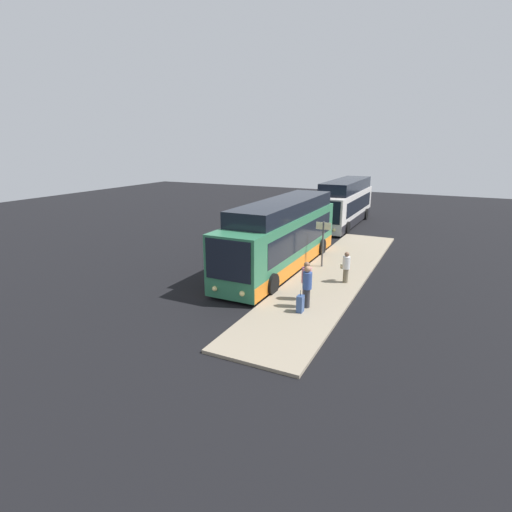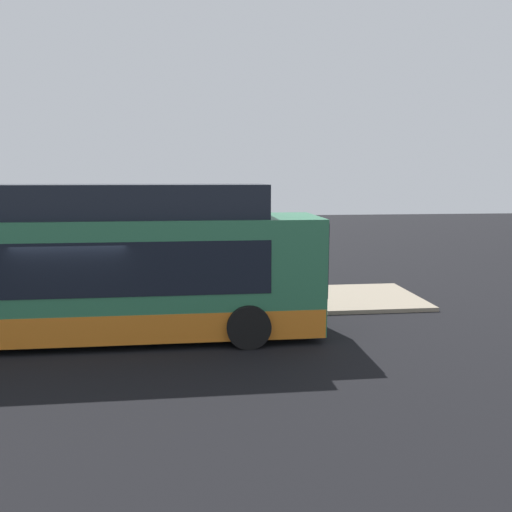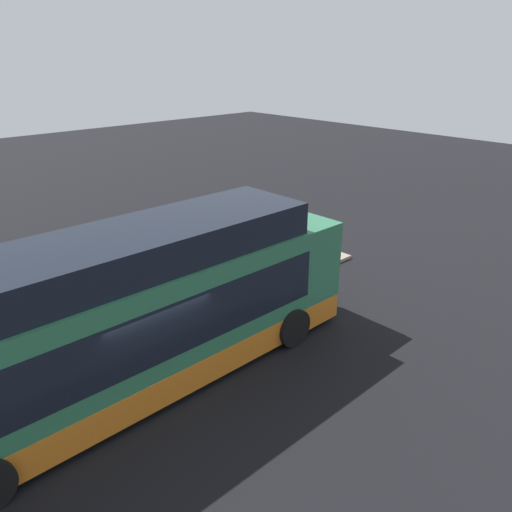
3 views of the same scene
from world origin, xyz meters
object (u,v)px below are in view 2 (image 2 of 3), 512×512
object	(u,v)px
passenger_waiting	(145,270)
suitcase	(282,286)
bus_lead	(78,270)
passenger_with_bags	(264,267)
passenger_boarding	(240,271)
sign_post	(63,256)

from	to	relation	value
passenger_waiting	suitcase	xyz separation A→B (m)	(4.46, -0.76, -0.48)
bus_lead	passenger_with_bags	bearing A→B (deg)	32.88
passenger_waiting	passenger_with_bags	xyz separation A→B (m)	(3.87, -0.69, 0.16)
passenger_with_bags	passenger_waiting	bearing A→B (deg)	112.24
passenger_waiting	suitcase	bearing A→B (deg)	-141.07
bus_lead	passenger_with_bags	distance (m)	6.07
bus_lead	passenger_with_bags	xyz separation A→B (m)	(5.07, 3.28, -0.61)
bus_lead	suitcase	distance (m)	6.62
passenger_boarding	passenger_waiting	xyz separation A→B (m)	(-3.07, 1.01, -0.10)
passenger_boarding	passenger_waiting	size ratio (longest dim) A/B	1.12
passenger_boarding	passenger_with_bags	distance (m)	0.87
bus_lead	passenger_boarding	world-z (taller)	bus_lead
suitcase	passenger_boarding	bearing A→B (deg)	-169.99
passenger_waiting	passenger_with_bags	distance (m)	3.94
passenger_boarding	passenger_with_bags	size ratio (longest dim) A/B	0.96
passenger_with_bags	passenger_boarding	bearing A→B (deg)	143.76
passenger_waiting	sign_post	distance (m)	2.91
passenger_boarding	suitcase	xyz separation A→B (m)	(1.39, 0.25, -0.58)
passenger_waiting	passenger_with_bags	bearing A→B (deg)	-141.48
passenger_waiting	sign_post	bearing A→B (deg)	90.28
bus_lead	passenger_boarding	bearing A→B (deg)	34.79
suitcase	bus_lead	bearing A→B (deg)	-150.44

